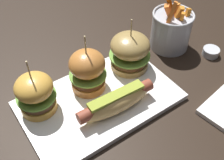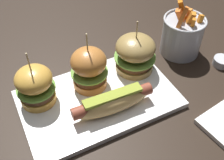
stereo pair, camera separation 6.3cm
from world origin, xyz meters
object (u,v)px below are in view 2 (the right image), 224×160
object	(u,v)px
platter_main	(98,99)
slider_right	(135,53)
slider_center	(88,68)
hot_dog	(113,102)
slider_left	(35,85)
sauce_ramekin	(222,61)
fries_bucket	(182,35)

from	to	relation	value
platter_main	slider_right	bearing A→B (deg)	21.82
platter_main	slider_center	bearing A→B (deg)	92.75
slider_center	slider_right	distance (m)	0.13
hot_dog	slider_left	distance (m)	0.17
slider_right	sauce_ramekin	distance (m)	0.24
platter_main	slider_right	size ratio (longest dim) A/B	2.53
slider_left	slider_right	xyz separation A→B (m)	(0.25, -0.00, 0.00)
slider_left	fries_bucket	bearing A→B (deg)	1.82
slider_center	slider_right	world-z (taller)	slider_center
hot_dog	sauce_ramekin	size ratio (longest dim) A/B	4.13
slider_center	fries_bucket	world-z (taller)	slider_center
hot_dog	sauce_ramekin	bearing A→B (deg)	2.80
hot_dog	slider_right	world-z (taller)	slider_right
platter_main	hot_dog	world-z (taller)	hot_dog
platter_main	sauce_ramekin	bearing A→B (deg)	-5.14
fries_bucket	sauce_ramekin	xyz separation A→B (m)	(0.07, -0.10, -0.04)
fries_bucket	sauce_ramekin	world-z (taller)	fries_bucket
hot_dog	slider_center	bearing A→B (deg)	99.43
fries_bucket	sauce_ramekin	distance (m)	0.13
hot_dog	slider_center	size ratio (longest dim) A/B	1.25
platter_main	slider_left	world-z (taller)	slider_left
platter_main	sauce_ramekin	size ratio (longest dim) A/B	7.89
slider_left	sauce_ramekin	size ratio (longest dim) A/B	3.10
slider_center	sauce_ramekin	xyz separation A→B (m)	(0.35, -0.08, -0.06)
platter_main	slider_left	xyz separation A→B (m)	(-0.12, 0.05, 0.05)
platter_main	sauce_ramekin	distance (m)	0.35
platter_main	hot_dog	distance (m)	0.06
platter_main	slider_left	size ratio (longest dim) A/B	2.55
slider_left	fries_bucket	size ratio (longest dim) A/B	0.90
platter_main	sauce_ramekin	xyz separation A→B (m)	(0.35, -0.03, 0.00)
slider_right	fries_bucket	bearing A→B (deg)	6.14
slider_left	slider_center	xyz separation A→B (m)	(0.12, -0.01, 0.01)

